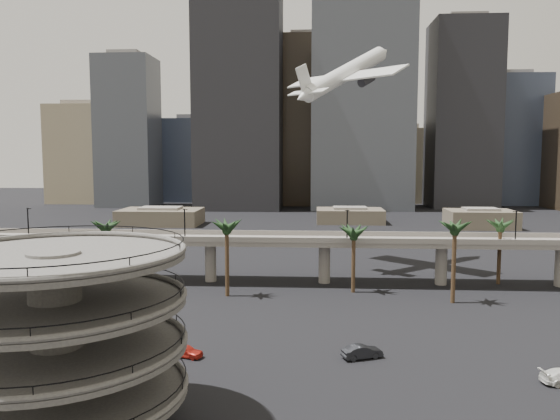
# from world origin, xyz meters

# --- Properties ---
(ground) EXTENTS (700.00, 700.00, 0.00)m
(ground) POSITION_xyz_m (0.00, 0.00, 0.00)
(ground) COLOR black
(ground) RESTS_ON ground
(parking_ramp) EXTENTS (22.20, 22.20, 17.35)m
(parking_ramp) POSITION_xyz_m (-13.00, -4.00, 9.84)
(parking_ramp) COLOR #4D4B48
(parking_ramp) RESTS_ON ground
(overpass) EXTENTS (130.00, 9.30, 14.70)m
(overpass) POSITION_xyz_m (0.00, 55.00, 7.34)
(overpass) COLOR gray
(overpass) RESTS_ON ground
(palm_trees) EXTENTS (76.40, 18.40, 14.00)m
(palm_trees) POSITION_xyz_m (11.58, 47.18, 11.30)
(palm_trees) COLOR #48311F
(palm_trees) RESTS_ON ground
(low_buildings) EXTENTS (135.00, 27.50, 6.80)m
(low_buildings) POSITION_xyz_m (6.89, 142.30, 2.86)
(low_buildings) COLOR brown
(low_buildings) RESTS_ON ground
(skyline) EXTENTS (269.00, 86.00, 111.04)m
(skyline) POSITION_xyz_m (15.11, 217.09, 40.56)
(skyline) COLOR gray
(skyline) RESTS_ON ground
(airborne_jet) EXTENTS (25.30, 25.83, 16.59)m
(airborne_jet) POSITION_xyz_m (15.57, 72.41, 41.85)
(airborne_jet) COLOR silver
(airborne_jet) RESTS_ON ground
(car_a) EXTENTS (4.69, 3.00, 1.49)m
(car_a) POSITION_xyz_m (-6.52, 15.12, 0.74)
(car_a) COLOR red
(car_a) RESTS_ON ground
(car_b) EXTENTS (5.24, 3.39, 1.63)m
(car_b) POSITION_xyz_m (14.82, 15.98, 0.82)
(car_b) COLOR black
(car_b) RESTS_ON ground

